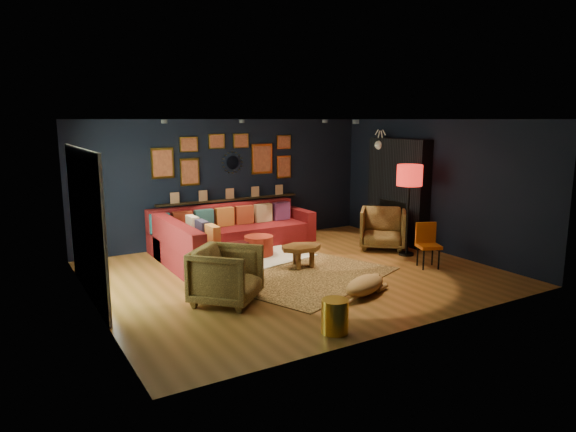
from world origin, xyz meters
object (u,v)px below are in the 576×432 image
floor_lamp (409,179)px  dog (365,282)px  pouf (259,245)px  armchair_right (383,226)px  orange_chair (427,241)px  sectional (220,239)px  coffee_table (301,250)px  armchair_left (226,273)px  gold_stool (335,316)px

floor_lamp → dog: 2.88m
pouf → armchair_right: armchair_right is taller
orange_chair → pouf: bearing=159.5°
sectional → coffee_table: (0.88, -1.57, 0.01)m
pouf → armchair_left: (-1.56, -2.02, 0.23)m
coffee_table → floor_lamp: (2.23, -0.29, 1.15)m
sectional → armchair_right: armchair_right is taller
sectional → coffee_table: sectional is taller
sectional → armchair_left: (-0.96, -2.50, 0.12)m
sectional → armchair_right: size_ratio=3.76×
sectional → gold_stool: bearing=-93.4°
armchair_left → orange_chair: (3.83, -0.13, 0.02)m
pouf → armchair_left: armchair_left is taller
coffee_table → gold_stool: (-1.13, -2.59, -0.12)m
sectional → pouf: bearing=-39.0°
armchair_left → coffee_table: bearing=-17.2°
gold_stool → orange_chair: size_ratio=0.53×
dog → floor_lamp: bearing=10.7°
armchair_left → floor_lamp: bearing=-35.2°
armchair_left → gold_stool: size_ratio=2.11×
coffee_table → armchair_left: (-1.84, -0.94, 0.12)m
pouf → coffee_table: bearing=-75.3°
floor_lamp → dog: floor_lamp is taller
armchair_right → floor_lamp: size_ratio=0.52×
armchair_right → gold_stool: size_ratio=2.15×
armchair_left → gold_stool: 1.82m
armchair_left → armchair_right: 4.23m
orange_chair → coffee_table: bearing=174.7°
pouf → gold_stool: 3.77m
pouf → floor_lamp: (2.52, -1.37, 1.27)m
pouf → orange_chair: size_ratio=0.71×
armchair_left → floor_lamp: floor_lamp is taller
sectional → pouf: 0.78m
gold_stool → coffee_table: bearing=66.5°
coffee_table → pouf: 1.12m
floor_lamp → gold_stool: bearing=-145.6°
sectional → dog: 3.40m
orange_chair → armchair_left: bearing=-159.0°
pouf → orange_chair: bearing=-43.5°
armchair_right → orange_chair: bearing=-56.4°
sectional → armchair_right: 3.30m
pouf → armchair_left: bearing=-127.7°
sectional → floor_lamp: 3.81m
gold_stool → dog: size_ratio=0.35×
floor_lamp → dog: size_ratio=1.46×
gold_stool → orange_chair: 3.47m
orange_chair → dog: (-1.91, -0.63, -0.26)m
dog → sectional: bearing=84.0°
orange_chair → sectional: bearing=160.4°
sectional → gold_stool: (-0.25, -4.16, -0.11)m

